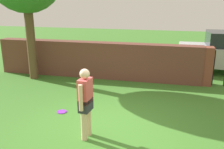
{
  "coord_description": "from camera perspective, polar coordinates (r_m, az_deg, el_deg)",
  "views": [
    {
      "loc": [
        1.36,
        -5.4,
        3.05
      ],
      "look_at": [
        -0.19,
        1.18,
        1.0
      ],
      "focal_mm": 40.6,
      "sensor_mm": 36.0,
      "label": 1
    }
  ],
  "objects": [
    {
      "name": "brick_wall",
      "position": [
        10.03,
        -3.7,
        3.32
      ],
      "size": [
        8.07,
        0.5,
        1.41
      ],
      "primitive_type": "cube",
      "color": "brown",
      "rests_on": "ground"
    },
    {
      "name": "ground_plane",
      "position": [
        6.35,
        -0.8,
        -11.84
      ],
      "size": [
        40.0,
        40.0,
        0.0
      ],
      "primitive_type": "plane",
      "color": "#3D7528"
    },
    {
      "name": "frisbee_purple",
      "position": [
        7.27,
        -11.25,
        -8.21
      ],
      "size": [
        0.27,
        0.27,
        0.02
      ],
      "primitive_type": "cylinder",
      "color": "purple",
      "rests_on": "ground"
    },
    {
      "name": "person",
      "position": [
        5.6,
        -5.99,
        -5.88
      ],
      "size": [
        0.25,
        0.54,
        1.62
      ],
      "rotation": [
        0.0,
        0.0,
        -1.67
      ],
      "color": "beige",
      "rests_on": "ground"
    }
  ]
}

